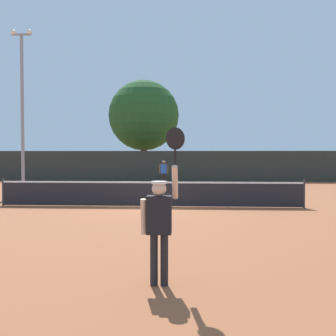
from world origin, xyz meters
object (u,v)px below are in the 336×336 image
object	(u,v)px
tennis_ball	(184,203)
large_tree	(144,116)
player_serving	(160,217)
parked_car_near	(89,167)
light_pole	(22,100)
player_receiving	(164,171)

from	to	relation	value
tennis_ball	large_tree	distance (m)	20.03
player_serving	tennis_ball	bearing A→B (deg)	89.30
player_serving	parked_car_near	size ratio (longest dim) A/B	0.58
player_serving	tennis_ball	distance (m)	10.47
light_pole	large_tree	xyz separation A→B (m)	(5.25, 12.90, 0.25)
parked_car_near	tennis_ball	bearing A→B (deg)	-66.39
player_receiving	large_tree	world-z (taller)	large_tree
tennis_ball	parked_car_near	size ratio (longest dim) A/B	0.02
player_receiving	parked_car_near	size ratio (longest dim) A/B	0.37
player_serving	parked_car_near	xyz separation A→B (m)	(-9.39, 32.51, -0.29)
player_serving	large_tree	size ratio (longest dim) A/B	0.30
parked_car_near	player_serving	bearing A→B (deg)	-73.58
large_tree	player_serving	bearing A→B (deg)	-82.65
tennis_ball	light_pole	world-z (taller)	light_pole
player_receiving	large_tree	distance (m)	10.63
player_receiving	tennis_ball	distance (m)	9.68
tennis_ball	large_tree	bearing A→B (deg)	101.68
player_receiving	parked_car_near	world-z (taller)	parked_car_near
parked_car_near	player_receiving	bearing A→B (deg)	-57.24
tennis_ball	light_pole	size ratio (longest dim) A/B	0.01
tennis_ball	parked_car_near	xyz separation A→B (m)	(-9.51, 22.10, 0.74)
player_serving	large_tree	distance (m)	29.89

